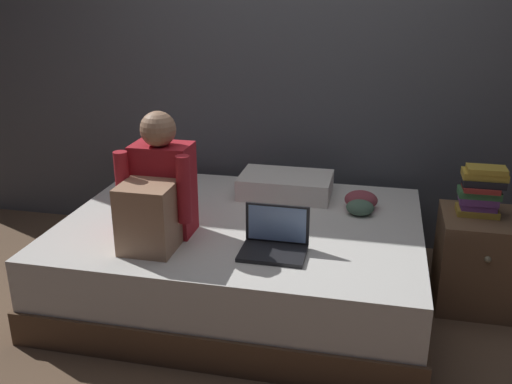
% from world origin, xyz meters
% --- Properties ---
extents(ground_plane, '(8.00, 8.00, 0.00)m').
position_xyz_m(ground_plane, '(0.00, 0.00, 0.00)').
color(ground_plane, brown).
extents(wall_back, '(5.60, 0.10, 2.70)m').
position_xyz_m(wall_back, '(0.00, 1.20, 1.35)').
color(wall_back, '#4C4F54').
rests_on(wall_back, ground_plane).
extents(bed, '(2.00, 1.50, 0.46)m').
position_xyz_m(bed, '(-0.20, 0.30, 0.23)').
color(bed, brown).
rests_on(bed, ground_plane).
extents(nightstand, '(0.44, 0.46, 0.53)m').
position_xyz_m(nightstand, '(1.10, 0.48, 0.26)').
color(nightstand, brown).
rests_on(nightstand, ground_plane).
extents(person_sitting, '(0.39, 0.44, 0.66)m').
position_xyz_m(person_sitting, '(-0.56, -0.02, 0.71)').
color(person_sitting, '#B21E28').
rests_on(person_sitting, bed).
extents(laptop, '(0.32, 0.23, 0.22)m').
position_xyz_m(laptop, '(0.05, -0.04, 0.52)').
color(laptop, black).
rests_on(laptop, bed).
extents(pillow, '(0.56, 0.36, 0.13)m').
position_xyz_m(pillow, '(-0.03, 0.75, 0.53)').
color(pillow, silver).
rests_on(pillow, bed).
extents(book_stack, '(0.23, 0.16, 0.27)m').
position_xyz_m(book_stack, '(1.06, 0.50, 0.66)').
color(book_stack, gold).
rests_on(book_stack, nightstand).
extents(clothes_pile, '(0.19, 0.25, 0.11)m').
position_xyz_m(clothes_pile, '(0.44, 0.59, 0.51)').
color(clothes_pile, '#4C6B56').
rests_on(clothes_pile, bed).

